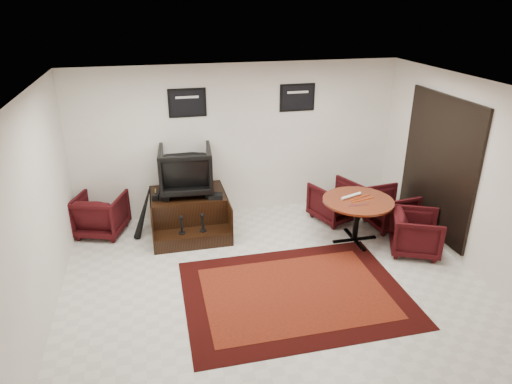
{
  "coord_description": "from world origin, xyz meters",
  "views": [
    {
      "loc": [
        -1.52,
        -5.45,
        3.84
      ],
      "look_at": [
        -0.04,
        0.9,
        1.04
      ],
      "focal_mm": 32.0,
      "sensor_mm": 36.0,
      "label": 1
    }
  ],
  "objects_px": {
    "meeting_table": "(358,205)",
    "table_chair_window": "(390,207)",
    "table_chair_corner": "(416,231)",
    "table_chair_back": "(335,200)",
    "shine_podium": "(189,214)",
    "shine_chair": "(186,168)",
    "armchair_side": "(101,212)"
  },
  "relations": [
    {
      "from": "shine_podium",
      "to": "table_chair_window",
      "type": "xyz_separation_m",
      "value": [
        3.52,
        -0.69,
        0.07
      ]
    },
    {
      "from": "armchair_side",
      "to": "meeting_table",
      "type": "xyz_separation_m",
      "value": [
        4.21,
        -1.26,
        0.27
      ]
    },
    {
      "from": "table_chair_back",
      "to": "table_chair_window",
      "type": "distance_m",
      "value": 0.98
    },
    {
      "from": "armchair_side",
      "to": "table_chair_window",
      "type": "distance_m",
      "value": 5.11
    },
    {
      "from": "meeting_table",
      "to": "table_chair_window",
      "type": "distance_m",
      "value": 0.94
    },
    {
      "from": "table_chair_back",
      "to": "table_chair_window",
      "type": "bearing_deg",
      "value": 129.01
    },
    {
      "from": "table_chair_window",
      "to": "table_chair_back",
      "type": "bearing_deg",
      "value": 52.85
    },
    {
      "from": "table_chair_back",
      "to": "table_chair_window",
      "type": "relative_size",
      "value": 1.03
    },
    {
      "from": "armchair_side",
      "to": "table_chair_window",
      "type": "height_order",
      "value": "armchair_side"
    },
    {
      "from": "armchair_side",
      "to": "table_chair_back",
      "type": "xyz_separation_m",
      "value": [
        4.18,
        -0.4,
        -0.01
      ]
    },
    {
      "from": "table_chair_corner",
      "to": "meeting_table",
      "type": "bearing_deg",
      "value": 78.44
    },
    {
      "from": "table_chair_back",
      "to": "table_chair_corner",
      "type": "distance_m",
      "value": 1.64
    },
    {
      "from": "shine_podium",
      "to": "table_chair_back",
      "type": "relative_size",
      "value": 1.71
    },
    {
      "from": "shine_podium",
      "to": "shine_chair",
      "type": "distance_m",
      "value": 0.83
    },
    {
      "from": "shine_podium",
      "to": "table_chair_corner",
      "type": "relative_size",
      "value": 1.77
    },
    {
      "from": "shine_podium",
      "to": "table_chair_corner",
      "type": "height_order",
      "value": "table_chair_corner"
    },
    {
      "from": "meeting_table",
      "to": "table_chair_corner",
      "type": "bearing_deg",
      "value": -36.27
    },
    {
      "from": "armchair_side",
      "to": "table_chair_corner",
      "type": "bearing_deg",
      "value": 178.56
    },
    {
      "from": "shine_podium",
      "to": "table_chair_back",
      "type": "xyz_separation_m",
      "value": [
        2.68,
        -0.19,
        0.08
      ]
    },
    {
      "from": "shine_podium",
      "to": "armchair_side",
      "type": "relative_size",
      "value": 1.67
    },
    {
      "from": "table_chair_back",
      "to": "armchair_side",
      "type": "bearing_deg",
      "value": -25.8
    },
    {
      "from": "table_chair_window",
      "to": "table_chair_corner",
      "type": "bearing_deg",
      "value": 171.18
    },
    {
      "from": "meeting_table",
      "to": "table_chair_corner",
      "type": "distance_m",
      "value": 1.01
    },
    {
      "from": "table_chair_back",
      "to": "table_chair_window",
      "type": "xyz_separation_m",
      "value": [
        0.85,
        -0.5,
        -0.01
      ]
    },
    {
      "from": "armchair_side",
      "to": "table_chair_corner",
      "type": "height_order",
      "value": "armchair_side"
    },
    {
      "from": "table_chair_back",
      "to": "shine_chair",
      "type": "bearing_deg",
      "value": -27.35
    },
    {
      "from": "shine_chair",
      "to": "meeting_table",
      "type": "distance_m",
      "value": 2.99
    },
    {
      "from": "shine_chair",
      "to": "table_chair_window",
      "type": "relative_size",
      "value": 1.19
    },
    {
      "from": "shine_chair",
      "to": "meeting_table",
      "type": "height_order",
      "value": "shine_chair"
    },
    {
      "from": "meeting_table",
      "to": "shine_podium",
      "type": "bearing_deg",
      "value": 158.76
    },
    {
      "from": "shine_podium",
      "to": "table_chair_corner",
      "type": "distance_m",
      "value": 3.84
    },
    {
      "from": "shine_podium",
      "to": "table_chair_window",
      "type": "distance_m",
      "value": 3.59
    }
  ]
}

